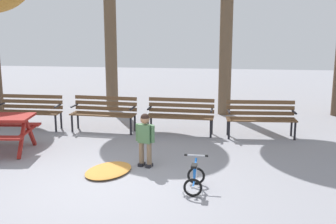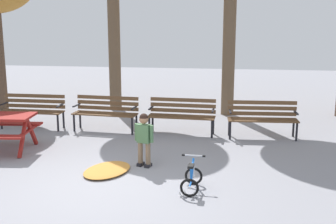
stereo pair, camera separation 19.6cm
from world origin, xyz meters
name	(u,v)px [view 1 (the left image)]	position (x,y,z in m)	size (l,w,h in m)	color
ground	(106,187)	(0.00, 0.00, 0.00)	(36.00, 36.00, 0.00)	gray
park_bench_far_left	(30,109)	(-2.92, 3.54, 0.51)	(1.60, 0.46, 0.85)	brown
park_bench_left	(104,111)	(-1.01, 3.56, 0.51)	(1.63, 0.57, 0.85)	brown
park_bench_right	(181,113)	(0.89, 3.54, 0.51)	(1.62, 0.52, 0.85)	brown
park_bench_far_right	(261,116)	(2.78, 3.49, 0.51)	(1.63, 0.56, 0.85)	brown
child_standing	(145,136)	(0.47, 1.07, 0.60)	(0.37, 0.23, 1.02)	#7F664C
kids_bicycle	(195,179)	(1.46, 0.03, 0.20)	(0.39, 0.57, 0.54)	black
leaf_pile	(109,170)	(-0.13, 0.67, 0.04)	(1.04, 0.73, 0.07)	#C68438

